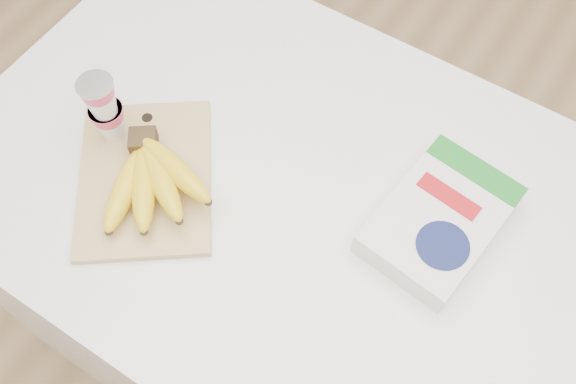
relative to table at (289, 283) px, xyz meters
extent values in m
plane|color=tan|center=(0.00, 0.00, -0.47)|extent=(4.00, 4.00, 0.00)
cube|color=white|center=(0.00, 0.00, 0.00)|extent=(1.24, 0.83, 0.93)
cube|color=tan|center=(-0.23, -0.12, 0.47)|extent=(0.37, 0.39, 0.02)
cube|color=#382816|center=(-0.26, -0.08, 0.51)|extent=(0.06, 0.06, 0.03)
ellipsoid|color=yellow|center=(-0.23, -0.17, 0.50)|extent=(0.10, 0.19, 0.06)
sphere|color=#382816|center=(-0.20, -0.25, 0.50)|extent=(0.01, 0.01, 0.01)
ellipsoid|color=yellow|center=(-0.20, -0.15, 0.51)|extent=(0.15, 0.17, 0.06)
sphere|color=#382816|center=(-0.15, -0.22, 0.51)|extent=(0.01, 0.01, 0.01)
ellipsoid|color=yellow|center=(-0.18, -0.13, 0.51)|extent=(0.18, 0.13, 0.06)
sphere|color=#382816|center=(-0.11, -0.17, 0.51)|extent=(0.01, 0.01, 0.01)
ellipsoid|color=yellow|center=(-0.17, -0.10, 0.52)|extent=(0.19, 0.08, 0.06)
sphere|color=#382816|center=(-0.08, -0.12, 0.52)|extent=(0.01, 0.01, 0.01)
cylinder|color=silver|center=(-0.33, -0.09, 0.63)|extent=(0.06, 0.06, 0.00)
cube|color=white|center=(0.25, 0.07, 0.49)|extent=(0.20, 0.28, 0.06)
cube|color=#1B7B21|center=(0.27, 0.18, 0.52)|extent=(0.18, 0.07, 0.00)
cylinder|color=#131A49|center=(0.28, 0.02, 0.52)|extent=(0.10, 0.10, 0.00)
cube|color=#B61418|center=(0.25, 0.10, 0.52)|extent=(0.11, 0.05, 0.00)
camera|label=1|loc=(0.30, -0.48, 1.46)|focal=40.00mm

